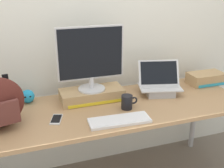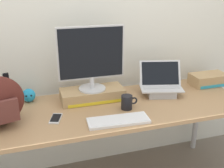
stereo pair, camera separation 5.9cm
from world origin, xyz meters
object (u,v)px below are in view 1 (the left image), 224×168
at_px(external_keyboard, 119,120).
at_px(plush_toy, 28,96).
at_px(desktop_monitor, 91,58).
at_px(cell_phone, 56,119).
at_px(toner_box_yellow, 92,95).
at_px(coffee_mug, 127,102).
at_px(toner_box_cyan, 206,78).
at_px(open_laptop, 159,87).

height_order(external_keyboard, plush_toy, plush_toy).
bearing_deg(desktop_monitor, cell_phone, -142.09).
xyz_separation_m(desktop_monitor, cell_phone, (-0.31, -0.24, -0.34)).
height_order(toner_box_yellow, cell_phone, toner_box_yellow).
bearing_deg(coffee_mug, toner_box_yellow, 132.07).
xyz_separation_m(external_keyboard, plush_toy, (-0.56, 0.52, 0.04)).
bearing_deg(cell_phone, plush_toy, 133.85).
bearing_deg(coffee_mug, toner_box_cyan, 15.79).
relative_size(desktop_monitor, toner_box_cyan, 1.58).
height_order(toner_box_yellow, plush_toy, plush_toy).
bearing_deg(plush_toy, coffee_mug, -26.73).
xyz_separation_m(toner_box_yellow, coffee_mug, (0.21, -0.23, 0.01)).
relative_size(desktop_monitor, coffee_mug, 4.06).
distance_m(external_keyboard, plush_toy, 0.76).
relative_size(cell_phone, toner_box_cyan, 0.49).
xyz_separation_m(desktop_monitor, open_laptop, (0.56, -0.05, -0.29)).
bearing_deg(toner_box_cyan, desktop_monitor, -179.13).
bearing_deg(external_keyboard, desktop_monitor, 105.34).
bearing_deg(open_laptop, external_keyboard, -129.77).
xyz_separation_m(toner_box_yellow, external_keyboard, (0.08, -0.40, -0.03)).
bearing_deg(toner_box_cyan, cell_phone, -169.67).
distance_m(toner_box_yellow, toner_box_cyan, 1.07).
xyz_separation_m(desktop_monitor, external_keyboard, (0.08, -0.40, -0.34)).
xyz_separation_m(open_laptop, coffee_mug, (-0.36, -0.18, -0.00)).
bearing_deg(toner_box_yellow, cell_phone, -142.91).
height_order(open_laptop, plush_toy, open_laptop).
bearing_deg(toner_box_yellow, plush_toy, 166.37).
xyz_separation_m(toner_box_yellow, cell_phone, (-0.31, -0.24, -0.04)).
height_order(desktop_monitor, coffee_mug, desktop_monitor).
height_order(open_laptop, external_keyboard, open_laptop).
bearing_deg(plush_toy, cell_phone, -64.94).
distance_m(coffee_mug, plush_toy, 0.77).
distance_m(external_keyboard, coffee_mug, 0.21).
bearing_deg(open_laptop, desktop_monitor, -170.88).
xyz_separation_m(toner_box_yellow, desktop_monitor, (-0.00, -0.00, 0.30)).
relative_size(toner_box_yellow, cell_phone, 3.15).
height_order(toner_box_yellow, external_keyboard, toner_box_yellow).
bearing_deg(desktop_monitor, toner_box_cyan, 1.83).
height_order(coffee_mug, plush_toy, coffee_mug).
xyz_separation_m(desktop_monitor, plush_toy, (-0.48, 0.12, -0.30)).
height_order(coffee_mug, toner_box_cyan, coffee_mug).
bearing_deg(desktop_monitor, open_laptop, -4.41).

